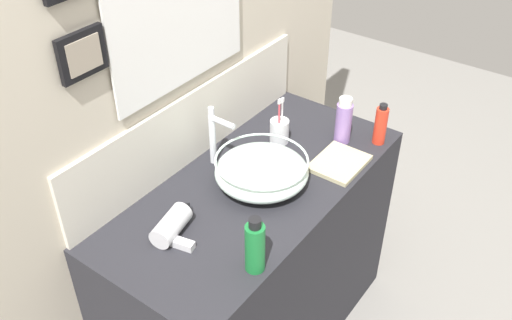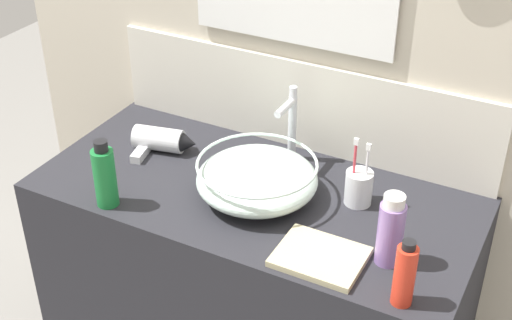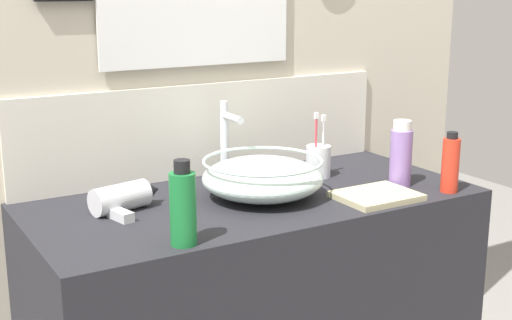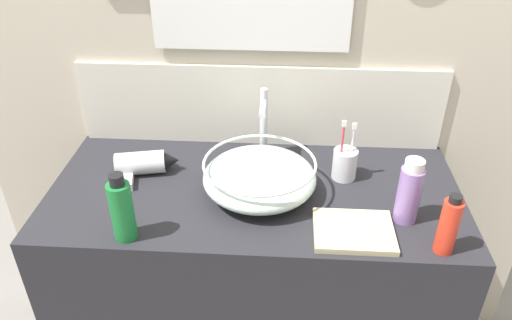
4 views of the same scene
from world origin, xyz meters
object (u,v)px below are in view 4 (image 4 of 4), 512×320
object	(u,v)px
hair_drier	(145,164)
hand_towel	(354,231)
lotion_bottle	(449,226)
shampoo_bottle	(409,192)
glass_bowl_sink	(260,177)
faucet	(264,120)
soap_dispenser	(122,210)
toothbrush_cup	(345,163)

from	to	relation	value
hair_drier	hand_towel	world-z (taller)	hair_drier
lotion_bottle	shampoo_bottle	distance (m)	0.14
glass_bowl_sink	lotion_bottle	size ratio (longest dim) A/B	1.93
lotion_bottle	hand_towel	size ratio (longest dim) A/B	0.81
faucet	glass_bowl_sink	bearing A→B (deg)	-90.00
soap_dispenser	lotion_bottle	size ratio (longest dim) A/B	1.14
faucet	hand_towel	distance (m)	0.46
soap_dispenser	shampoo_bottle	world-z (taller)	soap_dispenser
glass_bowl_sink	faucet	xyz separation A→B (m)	(-0.00, 0.20, 0.07)
lotion_bottle	hand_towel	bearing A→B (deg)	167.04
toothbrush_cup	soap_dispenser	xyz separation A→B (m)	(-0.57, -0.31, 0.04)
hair_drier	toothbrush_cup	xyz separation A→B (m)	(0.60, 0.02, 0.02)
faucet	toothbrush_cup	world-z (taller)	faucet
soap_dispenser	hand_towel	distance (m)	0.59
faucet	hand_towel	bearing A→B (deg)	-55.37
faucet	lotion_bottle	size ratio (longest dim) A/B	1.37
glass_bowl_sink	hand_towel	world-z (taller)	glass_bowl_sink
soap_dispenser	glass_bowl_sink	bearing A→B (deg)	32.97
shampoo_bottle	lotion_bottle	bearing A→B (deg)	-58.70
glass_bowl_sink	hair_drier	world-z (taller)	glass_bowl_sink
glass_bowl_sink	soap_dispenser	bearing A→B (deg)	-147.03
faucet	shampoo_bottle	distance (m)	0.49
toothbrush_cup	soap_dispenser	world-z (taller)	toothbrush_cup
shampoo_bottle	faucet	bearing A→B (deg)	143.00
glass_bowl_sink	toothbrush_cup	world-z (taller)	toothbrush_cup
lotion_bottle	hand_towel	world-z (taller)	lotion_bottle
hand_towel	hair_drier	bearing A→B (deg)	158.18
lotion_bottle	hand_towel	xyz separation A→B (m)	(-0.21, 0.05, -0.07)
hair_drier	shampoo_bottle	size ratio (longest dim) A/B	1.07
glass_bowl_sink	faucet	size ratio (longest dim) A/B	1.40
hair_drier	toothbrush_cup	world-z (taller)	toothbrush_cup
toothbrush_cup	hair_drier	bearing A→B (deg)	-178.38
hand_towel	toothbrush_cup	bearing A→B (deg)	91.06
soap_dispenser	shampoo_bottle	xyz separation A→B (m)	(0.72, 0.12, 0.00)
faucet	soap_dispenser	distance (m)	0.53
soap_dispenser	lotion_bottle	xyz separation A→B (m)	(0.79, 0.00, -0.01)
glass_bowl_sink	faucet	distance (m)	0.21
faucet	toothbrush_cup	xyz separation A→B (m)	(0.25, -0.11, -0.08)
toothbrush_cup	shampoo_bottle	size ratio (longest dim) A/B	1.05
faucet	toothbrush_cup	bearing A→B (deg)	-23.28
soap_dispenser	shampoo_bottle	distance (m)	0.73
lotion_bottle	hand_towel	distance (m)	0.23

